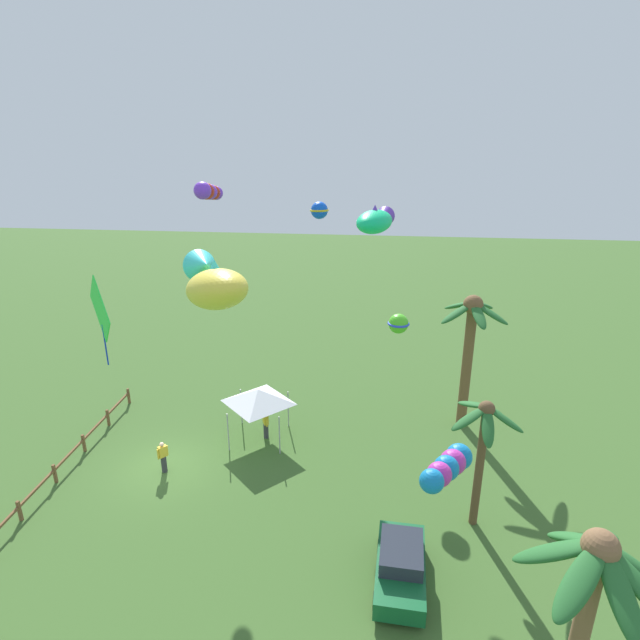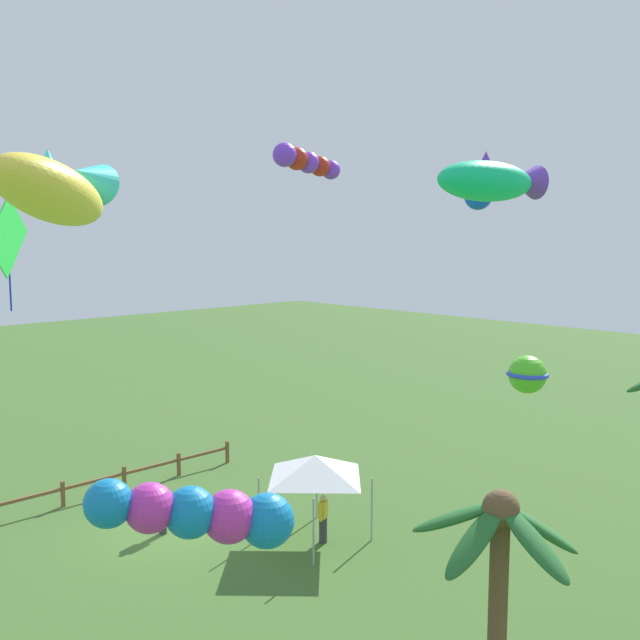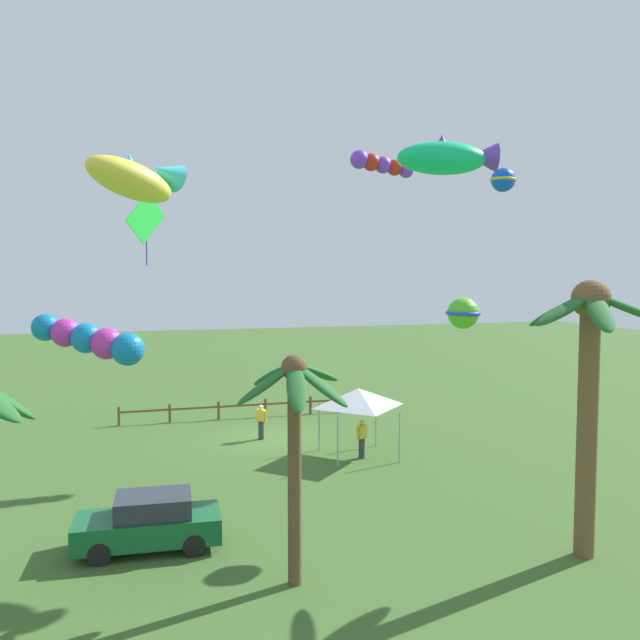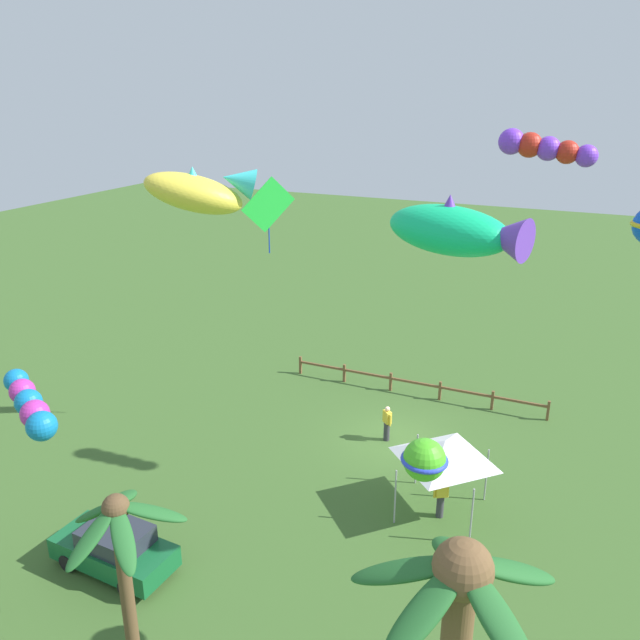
{
  "view_description": "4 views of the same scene",
  "coord_description": "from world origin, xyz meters",
  "px_view_note": "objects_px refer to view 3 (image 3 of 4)",
  "views": [
    {
      "loc": [
        20.09,
        9.65,
        15.22
      ],
      "look_at": [
        -0.51,
        7.39,
        7.64
      ],
      "focal_mm": 29.18,
      "sensor_mm": 36.0,
      "label": 1
    },
    {
      "loc": [
        12.62,
        20.43,
        9.93
      ],
      "look_at": [
        -0.95,
        6.3,
        7.61
      ],
      "focal_mm": 40.8,
      "sensor_mm": 36.0,
      "label": 2
    },
    {
      "loc": [
        5.96,
        28.98,
        7.55
      ],
      "look_at": [
        -0.35,
        7.37,
        5.96
      ],
      "focal_mm": 36.55,
      "sensor_mm": 36.0,
      "label": 3
    },
    {
      "loc": [
        -6.92,
        23.27,
        14.23
      ],
      "look_at": [
        0.65,
        6.31,
        7.49
      ],
      "focal_mm": 36.18,
      "sensor_mm": 36.0,
      "label": 4
    }
  ],
  "objects_px": {
    "palm_tree_1": "(589,361)",
    "parked_car_0": "(150,522)",
    "kite_fish_4": "(448,158)",
    "kite_tube_3": "(380,164)",
    "kite_ball_2": "(463,313)",
    "kite_ball_5": "(503,180)",
    "kite_fish_6": "(135,178)",
    "palm_tree_0": "(295,414)",
    "spectator_1": "(261,422)",
    "festival_tent": "(358,397)",
    "kite_tube_1": "(91,340)",
    "kite_diamond_0": "(146,219)",
    "spectator_0": "(362,439)"
  },
  "relations": [
    {
      "from": "palm_tree_1",
      "to": "parked_car_0",
      "type": "distance_m",
      "value": 12.6
    },
    {
      "from": "kite_fish_6",
      "to": "parked_car_0",
      "type": "bearing_deg",
      "value": 91.23
    },
    {
      "from": "kite_diamond_0",
      "to": "kite_tube_1",
      "type": "relative_size",
      "value": 1.11
    },
    {
      "from": "kite_fish_6",
      "to": "kite_ball_5",
      "type": "bearing_deg",
      "value": 173.23
    },
    {
      "from": "festival_tent",
      "to": "kite_tube_1",
      "type": "height_order",
      "value": "kite_tube_1"
    },
    {
      "from": "kite_tube_3",
      "to": "kite_fish_6",
      "type": "distance_m",
      "value": 11.19
    },
    {
      "from": "palm_tree_0",
      "to": "kite_diamond_0",
      "type": "xyz_separation_m",
      "value": [
        3.04,
        -13.08,
        5.62
      ]
    },
    {
      "from": "kite_tube_1",
      "to": "spectator_0",
      "type": "bearing_deg",
      "value": -142.15
    },
    {
      "from": "kite_ball_2",
      "to": "kite_ball_5",
      "type": "xyz_separation_m",
      "value": [
        -4.01,
        -4.34,
        4.84
      ]
    },
    {
      "from": "kite_fish_6",
      "to": "palm_tree_0",
      "type": "bearing_deg",
      "value": 110.83
    },
    {
      "from": "kite_fish_4",
      "to": "kite_fish_6",
      "type": "xyz_separation_m",
      "value": [
        9.72,
        -4.67,
        -0.41
      ]
    },
    {
      "from": "palm_tree_1",
      "to": "parked_car_0",
      "type": "height_order",
      "value": "palm_tree_1"
    },
    {
      "from": "palm_tree_1",
      "to": "festival_tent",
      "type": "xyz_separation_m",
      "value": [
        2.6,
        -10.72,
        -2.79
      ]
    },
    {
      "from": "kite_diamond_0",
      "to": "kite_fish_4",
      "type": "xyz_separation_m",
      "value": [
        -9.29,
        8.63,
        1.51
      ]
    },
    {
      "from": "kite_diamond_0",
      "to": "kite_tube_1",
      "type": "height_order",
      "value": "kite_diamond_0"
    },
    {
      "from": "palm_tree_0",
      "to": "festival_tent",
      "type": "xyz_separation_m",
      "value": [
        -5.22,
        -10.09,
        -1.73
      ]
    },
    {
      "from": "palm_tree_1",
      "to": "kite_tube_3",
      "type": "relative_size",
      "value": 2.45
    },
    {
      "from": "kite_tube_1",
      "to": "kite_fish_6",
      "type": "distance_m",
      "value": 8.74
    },
    {
      "from": "kite_ball_2",
      "to": "kite_tube_3",
      "type": "distance_m",
      "value": 11.21
    },
    {
      "from": "kite_fish_4",
      "to": "kite_fish_6",
      "type": "relative_size",
      "value": 0.85
    },
    {
      "from": "kite_ball_2",
      "to": "palm_tree_0",
      "type": "bearing_deg",
      "value": 27.04
    },
    {
      "from": "palm_tree_1",
      "to": "festival_tent",
      "type": "bearing_deg",
      "value": -76.37
    },
    {
      "from": "parked_car_0",
      "to": "kite_ball_5",
      "type": "relative_size",
      "value": 2.93
    },
    {
      "from": "kite_fish_4",
      "to": "palm_tree_1",
      "type": "bearing_deg",
      "value": 107.18
    },
    {
      "from": "kite_tube_1",
      "to": "kite_fish_4",
      "type": "distance_m",
      "value": 12.41
    },
    {
      "from": "parked_car_0",
      "to": "kite_diamond_0",
      "type": "relative_size",
      "value": 1.31
    },
    {
      "from": "spectator_0",
      "to": "festival_tent",
      "type": "distance_m",
      "value": 1.69
    },
    {
      "from": "kite_diamond_0",
      "to": "spectator_0",
      "type": "bearing_deg",
      "value": 158.3
    },
    {
      "from": "palm_tree_1",
      "to": "spectator_1",
      "type": "bearing_deg",
      "value": -67.94
    },
    {
      "from": "parked_car_0",
      "to": "kite_tube_1",
      "type": "distance_m",
      "value": 5.45
    },
    {
      "from": "festival_tent",
      "to": "kite_ball_2",
      "type": "xyz_separation_m",
      "value": [
        -0.97,
        6.93,
        3.87
      ]
    },
    {
      "from": "palm_tree_1",
      "to": "spectator_0",
      "type": "distance_m",
      "value": 11.6
    },
    {
      "from": "palm_tree_0",
      "to": "kite_ball_2",
      "type": "xyz_separation_m",
      "value": [
        -6.19,
        -3.16,
        2.14
      ]
    },
    {
      "from": "kite_fish_4",
      "to": "kite_tube_3",
      "type": "bearing_deg",
      "value": -95.87
    },
    {
      "from": "palm_tree_0",
      "to": "kite_fish_4",
      "type": "xyz_separation_m",
      "value": [
        -6.25,
        -4.45,
        7.12
      ]
    },
    {
      "from": "spectator_0",
      "to": "parked_car_0",
      "type": "bearing_deg",
      "value": 37.76
    },
    {
      "from": "palm_tree_1",
      "to": "spectator_1",
      "type": "xyz_separation_m",
      "value": [
        5.92,
        -14.6,
        -4.44
      ]
    },
    {
      "from": "palm_tree_1",
      "to": "kite_ball_2",
      "type": "xyz_separation_m",
      "value": [
        1.63,
        -3.79,
        1.08
      ]
    },
    {
      "from": "palm_tree_0",
      "to": "parked_car_0",
      "type": "relative_size",
      "value": 1.41
    },
    {
      "from": "palm_tree_1",
      "to": "spectator_0",
      "type": "height_order",
      "value": "palm_tree_1"
    },
    {
      "from": "spectator_1",
      "to": "festival_tent",
      "type": "bearing_deg",
      "value": 130.53
    },
    {
      "from": "palm_tree_0",
      "to": "kite_ball_5",
      "type": "height_order",
      "value": "kite_ball_5"
    },
    {
      "from": "palm_tree_0",
      "to": "kite_fish_4",
      "type": "relative_size",
      "value": 1.64
    },
    {
      "from": "kite_ball_5",
      "to": "kite_diamond_0",
      "type": "bearing_deg",
      "value": -22.86
    },
    {
      "from": "palm_tree_0",
      "to": "parked_car_0",
      "type": "bearing_deg",
      "value": -42.86
    },
    {
      "from": "kite_tube_3",
      "to": "kite_fish_4",
      "type": "xyz_separation_m",
      "value": [
        0.83,
        8.08,
        -1.11
      ]
    },
    {
      "from": "kite_ball_5",
      "to": "kite_fish_6",
      "type": "xyz_separation_m",
      "value": [
        13.67,
        -1.62,
        -0.27
      ]
    },
    {
      "from": "palm_tree_1",
      "to": "kite_diamond_0",
      "type": "distance_m",
      "value": 18.08
    },
    {
      "from": "kite_tube_3",
      "to": "kite_tube_1",
      "type": "bearing_deg",
      "value": 41.74
    },
    {
      "from": "palm_tree_1",
      "to": "kite_diamond_0",
      "type": "bearing_deg",
      "value": -51.62
    }
  ]
}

